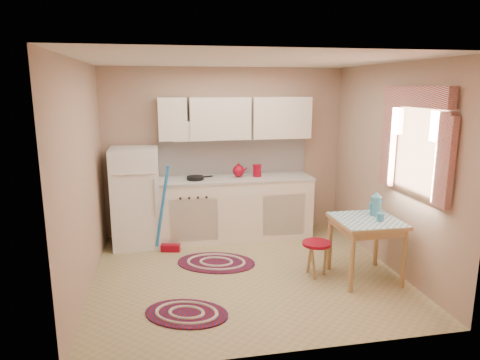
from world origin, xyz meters
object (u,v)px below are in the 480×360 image
table (365,249)px  stool (316,259)px  base_cabinets (235,209)px  fridge (136,197)px

table → stool: 0.58m
stool → base_cabinets: bearing=115.7°
table → stool: size_ratio=1.71×
table → stool: (-0.54, 0.17, -0.15)m
table → stool: table is taller
base_cabinets → table: (1.26, -1.66, -0.08)m
stool → fridge: bearing=145.9°
fridge → base_cabinets: fridge is taller
fridge → stool: 2.62m
fridge → base_cabinets: bearing=2.0°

